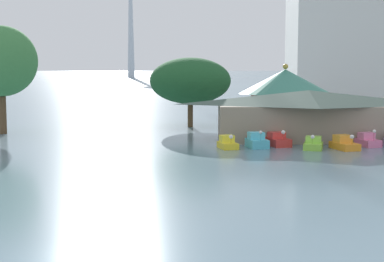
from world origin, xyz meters
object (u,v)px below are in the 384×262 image
object	(u,v)px
pedal_boat_orange	(344,144)
pedal_boat_lime	(313,144)
pedal_boat_pink	(368,141)
shoreline_tree_tall_left	(1,61)
green_roof_pavilion	(285,93)
pedal_boat_cyan	(257,141)
background_building_block	(382,42)
shoreline_tree_mid	(190,81)
pedal_boat_yellow	(228,143)
boathouse	(308,114)
pedal_boat_red	(278,140)

from	to	relation	value
pedal_boat_orange	pedal_boat_lime	bearing A→B (deg)	-108.91
pedal_boat_pink	shoreline_tree_tall_left	size ratio (longest dim) A/B	0.23
pedal_boat_pink	green_roof_pavilion	distance (m)	20.58
pedal_boat_pink	pedal_boat_cyan	bearing A→B (deg)	-102.17
shoreline_tree_tall_left	background_building_block	distance (m)	82.90
pedal_boat_lime	background_building_block	world-z (taller)	background_building_block
green_roof_pavilion	shoreline_tree_tall_left	size ratio (longest dim) A/B	0.98
shoreline_tree_mid	pedal_boat_yellow	bearing A→B (deg)	-78.77
pedal_boat_cyan	boathouse	bearing A→B (deg)	123.74
boathouse	pedal_boat_cyan	bearing A→B (deg)	-133.90
pedal_boat_red	green_roof_pavilion	xyz separation A→B (m)	(3.38, 19.56, 3.58)
pedal_boat_red	pedal_boat_lime	distance (m)	3.63
pedal_boat_orange	background_building_block	xyz separation A→B (m)	(24.17, 69.60, 11.91)
pedal_boat_yellow	green_roof_pavilion	size ratio (longest dim) A/B	0.23
shoreline_tree_tall_left	pedal_boat_pink	bearing A→B (deg)	-14.39
shoreline_tree_mid	background_building_block	world-z (taller)	background_building_block
boathouse	background_building_block	distance (m)	68.57
pedal_boat_lime	pedal_boat_pink	bearing A→B (deg)	125.06
pedal_boat_cyan	boathouse	size ratio (longest dim) A/B	0.14
pedal_boat_yellow	pedal_boat_orange	distance (m)	10.56
pedal_boat_red	shoreline_tree_mid	xyz separation A→B (m)	(-8.60, 17.31, 5.19)
pedal_boat_yellow	pedal_boat_pink	distance (m)	13.37
pedal_boat_lime	green_roof_pavilion	bearing A→B (deg)	-166.51
pedal_boat_lime	green_roof_pavilion	size ratio (longest dim) A/B	0.25
pedal_boat_yellow	boathouse	size ratio (longest dim) A/B	0.14
pedal_boat_lime	pedal_boat_orange	distance (m)	2.78
pedal_boat_red	boathouse	size ratio (longest dim) A/B	0.16
pedal_boat_cyan	pedal_boat_orange	bearing A→B (deg)	70.42
pedal_boat_lime	boathouse	size ratio (longest dim) A/B	0.15
pedal_boat_pink	shoreline_tree_mid	world-z (taller)	shoreline_tree_mid
pedal_boat_red	pedal_boat_pink	distance (m)	8.45
pedal_boat_red	shoreline_tree_tall_left	size ratio (longest dim) A/B	0.26
shoreline_tree_mid	boathouse	bearing A→B (deg)	-45.40
pedal_boat_cyan	boathouse	distance (m)	8.60
shoreline_tree_mid	green_roof_pavilion	bearing A→B (deg)	10.60
pedal_boat_cyan	pedal_boat_orange	world-z (taller)	pedal_boat_cyan
pedal_boat_orange	pedal_boat_pink	world-z (taller)	pedal_boat_pink
pedal_boat_lime	boathouse	bearing A→B (deg)	-171.51
pedal_boat_orange	pedal_boat_red	bearing A→B (deg)	-128.60
pedal_boat_orange	shoreline_tree_tall_left	size ratio (longest dim) A/B	0.27
pedal_boat_orange	boathouse	size ratio (longest dim) A/B	0.17
boathouse	background_building_block	world-z (taller)	background_building_block
boathouse	background_building_block	bearing A→B (deg)	67.29
pedal_boat_yellow	pedal_boat_red	size ratio (longest dim) A/B	0.89
boathouse	pedal_boat_lime	bearing A→B (deg)	-96.14
pedal_boat_red	pedal_boat_orange	xyz separation A→B (m)	(5.73, -2.16, -0.02)
green_roof_pavilion	background_building_block	xyz separation A→B (m)	(26.52, 47.89, 8.31)
pedal_boat_orange	boathouse	distance (m)	7.60
pedal_boat_yellow	pedal_boat_cyan	world-z (taller)	pedal_boat_cyan
boathouse	shoreline_tree_tall_left	xyz separation A→B (m)	(-33.04, 4.79, 5.38)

